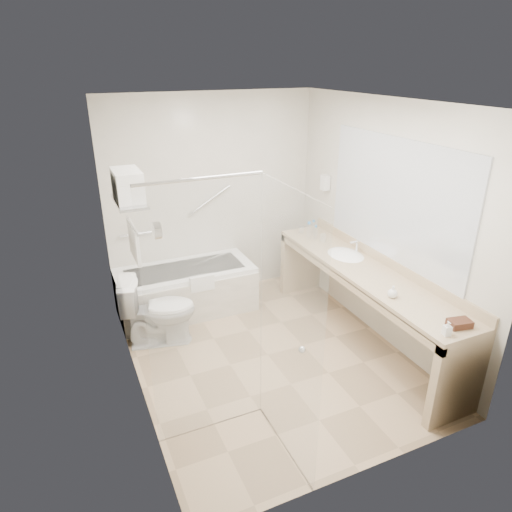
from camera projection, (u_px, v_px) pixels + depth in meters
name	position (u px, v px, depth m)	size (l,w,h in m)	color
floor	(268.00, 355.00, 4.73)	(3.20, 3.20, 0.00)	tan
ceiling	(271.00, 102.00, 3.74)	(2.60, 3.20, 0.10)	white
wall_back	(213.00, 199.00, 5.58)	(2.60, 0.10, 2.50)	beige
wall_front	(378.00, 328.00, 2.90)	(2.60, 0.10, 2.50)	beige
wall_left	(127.00, 267.00, 3.75)	(0.10, 3.20, 2.50)	beige
wall_right	(382.00, 224.00, 4.72)	(0.10, 3.20, 2.50)	beige
bathtub	(186.00, 290.00, 5.48)	(1.60, 0.73, 0.59)	white
grab_bar_short	(138.00, 234.00, 5.31)	(0.03, 0.03, 0.40)	silver
grab_bar_long	(210.00, 200.00, 5.52)	(0.03, 0.03, 0.60)	silver
shower_enclosure	(245.00, 323.00, 3.30)	(0.96, 0.91, 2.11)	silver
towel_shelf	(129.00, 195.00, 3.89)	(0.24, 0.55, 0.81)	silver
vanity_counter	(364.00, 287.00, 4.74)	(0.55, 2.70, 0.95)	tan
sink	(345.00, 257.00, 5.01)	(0.40, 0.52, 0.14)	white
faucet	(357.00, 246.00, 5.02)	(0.03, 0.03, 0.14)	silver
mirror	(395.00, 200.00, 4.47)	(0.02, 2.00, 1.20)	silver
hairdryer_unit	(325.00, 183.00, 5.50)	(0.08, 0.10, 0.18)	silver
toilet	(159.00, 311.00, 4.81)	(0.43, 0.77, 0.76)	white
amenity_basket	(460.00, 323.00, 3.65)	(0.18, 0.12, 0.06)	#4F2B1C
soap_bottle_a	(447.00, 332.00, 3.53)	(0.05, 0.12, 0.06)	silver
soap_bottle_b	(393.00, 293.00, 4.09)	(0.09, 0.11, 0.09)	silver
water_bottle_left	(316.00, 233.00, 5.40)	(0.05, 0.05, 0.17)	silver
water_bottle_mid	(313.00, 227.00, 5.57)	(0.05, 0.05, 0.18)	silver
water_bottle_right	(309.00, 231.00, 5.41)	(0.06, 0.06, 0.21)	silver
drinking_glass_near	(323.00, 238.00, 5.34)	(0.07, 0.07, 0.09)	silver
drinking_glass_far	(301.00, 230.00, 5.59)	(0.07, 0.07, 0.08)	silver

